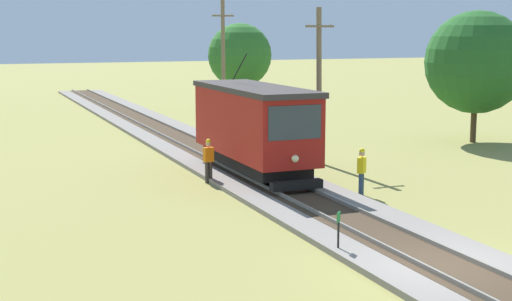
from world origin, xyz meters
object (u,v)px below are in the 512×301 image
at_px(trackside_signal_marker, 338,230).
at_px(second_worker, 209,159).
at_px(track_worker, 362,170).
at_px(red_tram, 254,125).
at_px(utility_pole_mid, 223,64).
at_px(tree_right_near, 476,62).
at_px(tree_horizon, 240,55).
at_px(utility_pole_near_tram, 319,84).

relative_size(trackside_signal_marker, second_worker, 0.66).
bearing_deg(track_worker, red_tram, 164.48).
distance_m(trackside_signal_marker, track_worker, 7.46).
xyz_separation_m(utility_pole_mid, tree_right_near, (10.79, -10.51, 0.31)).
bearing_deg(red_tram, trackside_signal_marker, -99.65).
bearing_deg(tree_horizon, trackside_signal_marker, -106.60).
bearing_deg(trackside_signal_marker, second_worker, 91.35).
relative_size(utility_pole_near_tram, second_worker, 3.98).
xyz_separation_m(trackside_signal_marker, tree_right_near, (16.68, 15.45, 3.70)).
xyz_separation_m(red_tram, track_worker, (2.42, -4.65, -1.21)).
bearing_deg(tree_right_near, second_worker, -163.60).
bearing_deg(track_worker, tree_horizon, 124.79).
relative_size(red_tram, trackside_signal_marker, 7.24).
bearing_deg(utility_pole_near_tram, tree_right_near, 13.37).
height_order(trackside_signal_marker, track_worker, track_worker).
xyz_separation_m(utility_pole_near_tram, second_worker, (-6.13, -2.42, -2.66)).
distance_m(red_tram, tree_right_near, 15.72).
bearing_deg(utility_pole_mid, tree_horizon, 63.68).
relative_size(utility_pole_near_tram, trackside_signal_marker, 6.02).
distance_m(trackside_signal_marker, tree_right_near, 23.04).
distance_m(tree_right_near, tree_horizon, 20.86).
relative_size(track_worker, tree_right_near, 0.25).
distance_m(second_worker, tree_right_near, 17.97).
distance_m(red_tram, trackside_signal_marker, 11.02).
bearing_deg(trackside_signal_marker, track_worker, 55.17).
bearing_deg(utility_pole_near_tram, second_worker, -158.49).
xyz_separation_m(red_tram, utility_pole_mid, (4.05, 15.20, 1.86)).
distance_m(red_tram, utility_pole_mid, 15.84).
bearing_deg(utility_pole_near_tram, trackside_signal_marker, -114.55).
distance_m(red_tram, tree_horizon, 26.21).
height_order(tree_right_near, tree_horizon, tree_right_near).
xyz_separation_m(red_tram, second_worker, (-2.08, -0.29, -1.21)).
bearing_deg(second_worker, tree_right_near, -80.18).
bearing_deg(tree_horizon, tree_right_near, -72.91).
xyz_separation_m(red_tram, trackside_signal_marker, (-1.83, -10.76, -1.53)).
height_order(red_tram, tree_right_near, tree_right_near).
height_order(red_tram, tree_horizon, tree_horizon).
distance_m(utility_pole_mid, track_worker, 20.15).
xyz_separation_m(second_worker, tree_horizon, (10.80, 24.92, 3.24)).
bearing_deg(tree_right_near, utility_pole_mid, 135.76).
bearing_deg(red_tram, tree_horizon, 70.51).
bearing_deg(second_worker, track_worker, -140.62).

